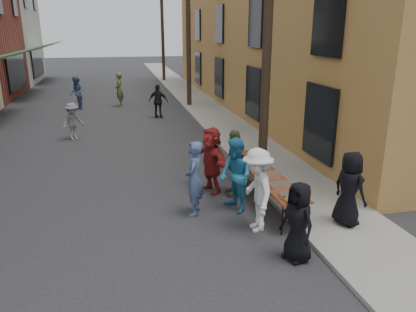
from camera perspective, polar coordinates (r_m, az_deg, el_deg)
name	(u,v)px	position (r m, az deg, el deg)	size (l,w,h in m)	color
ground	(115,244)	(8.78, -12.99, -11.91)	(120.00, 120.00, 0.00)	#28282B
sidewalk	(201,105)	(23.56, -0.94, 7.19)	(2.20, 60.00, 0.10)	gray
building_ochre	(313,14)	(24.27, 14.57, 18.71)	(10.00, 28.00, 10.00)	#B98142
utility_pole_near	(268,19)	(11.44, 8.46, 18.57)	(0.26, 0.26, 9.00)	#2D2116
utility_pole_mid	(188,24)	(23.05, -2.79, 18.07)	(0.26, 0.26, 9.00)	#2D2116
utility_pole_far	(162,26)	(34.93, -6.44, 17.76)	(0.26, 0.26, 9.00)	#2D2116
serving_table	(265,174)	(10.44, 7.99, -2.49)	(0.70, 4.00, 0.75)	brown
catering_tray_sausage	(292,196)	(9.00, 11.70, -5.49)	(0.50, 0.33, 0.08)	maroon
catering_tray_foil_b	(280,185)	(9.55, 10.11, -4.03)	(0.50, 0.33, 0.08)	#B2B2B7
catering_tray_buns	(269,175)	(10.15, 8.60, -2.63)	(0.50, 0.33, 0.08)	tan
catering_tray_foil_d	(260,166)	(10.77, 7.26, -1.39)	(0.50, 0.33, 0.08)	#B2B2B7
catering_tray_buns_end	(251,158)	(11.39, 6.07, -0.29)	(0.50, 0.33, 0.08)	tan
condiment_jar_a	(288,202)	(8.66, 11.17, -6.39)	(0.07, 0.07, 0.08)	#A57F26
condiment_jar_b	(286,200)	(8.74, 10.91, -6.13)	(0.07, 0.07, 0.08)	#A57F26
condiment_jar_c	(284,198)	(8.83, 10.65, -5.88)	(0.07, 0.07, 0.08)	#A57F26
cup_stack	(305,199)	(8.86, 13.55, -5.84)	(0.08, 0.08, 0.12)	tan
guest_front_a	(298,222)	(7.87, 12.54, -9.04)	(0.77, 0.50, 1.57)	black
guest_front_b	(194,179)	(9.50, -1.98, -3.19)	(0.65, 0.43, 1.79)	#495D8D
guest_front_c	(236,175)	(9.67, 3.90, -2.75)	(0.88, 0.69, 1.82)	teal
guest_front_d	(257,190)	(8.81, 6.92, -4.78)	(1.20, 0.69, 1.86)	white
guest_front_e	(234,163)	(10.64, 3.72, -0.94)	(1.05, 0.44, 1.79)	#566238
guest_queue_back	(211,160)	(10.84, 0.44, -0.53)	(1.66, 0.53, 1.79)	maroon
server	(349,189)	(9.33, 19.27, -4.34)	(0.82, 0.53, 1.67)	black
passerby_left	(73,121)	(16.97, -18.49, 4.63)	(0.96, 0.55, 1.48)	slate
passerby_mid	(158,101)	(20.34, -7.01, 7.65)	(0.97, 0.40, 1.66)	black
passerby_right	(119,90)	(23.79, -12.38, 9.08)	(0.69, 0.45, 1.89)	#585F37
passerby_far	(77,93)	(23.43, -17.99, 8.42)	(0.88, 0.69, 1.81)	#475E8A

